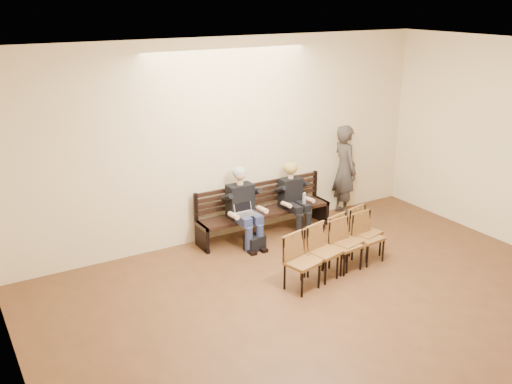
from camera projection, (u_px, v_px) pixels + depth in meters
room_walls at (409, 151)px, 6.19m from camera, size 8.02×10.01×3.51m
bench at (265, 222)px, 10.35m from camera, size 2.60×0.90×0.45m
seated_man at (243, 206)px, 9.85m from camera, size 0.56×0.78×1.35m
seated_woman at (293, 200)px, 10.39m from camera, size 0.51×0.70×1.18m
laptop at (247, 216)px, 9.72m from camera, size 0.35×0.28×0.25m
water_bottle at (304, 205)px, 10.27m from camera, size 0.08×0.08×0.22m
bag at (255, 243)px, 9.75m from camera, size 0.38×0.30×0.25m
passerby at (345, 164)px, 11.07m from camera, size 0.60×0.82×2.07m
chair_row_front at (336, 247)px, 8.88m from camera, size 2.08×0.93×0.84m
chair_row_back at (346, 246)px, 8.96m from camera, size 1.49×0.58×0.81m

